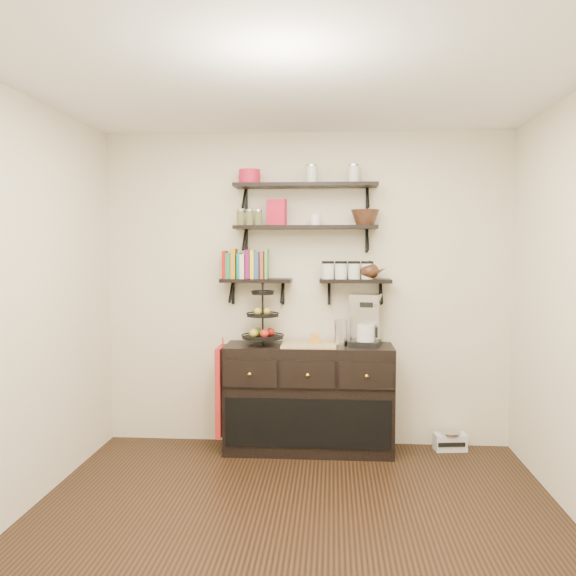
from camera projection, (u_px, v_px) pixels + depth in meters
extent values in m
plane|color=black|center=(293.00, 535.00, 3.64)|extent=(3.50, 3.50, 0.00)
cube|color=white|center=(293.00, 75.00, 3.46)|extent=(3.50, 3.50, 0.02)
cube|color=silver|center=(306.00, 289.00, 5.29)|extent=(3.50, 0.02, 2.70)
cube|color=silver|center=(4.00, 308.00, 3.68)|extent=(0.02, 3.50, 2.70)
cube|color=black|center=(306.00, 185.00, 5.10)|extent=(1.20, 0.27, 0.03)
cube|color=black|center=(246.00, 201.00, 5.26)|extent=(0.02, 0.03, 0.20)
cube|color=black|center=(367.00, 200.00, 5.19)|extent=(0.02, 0.03, 0.20)
cube|color=black|center=(306.00, 227.00, 5.12)|extent=(1.20, 0.27, 0.03)
cube|color=black|center=(246.00, 241.00, 5.29)|extent=(0.02, 0.03, 0.20)
cube|color=black|center=(367.00, 241.00, 5.21)|extent=(0.02, 0.03, 0.20)
cube|color=black|center=(256.00, 280.00, 5.19)|extent=(0.60, 0.25, 0.03)
cube|color=black|center=(233.00, 293.00, 5.33)|extent=(0.02, 0.03, 0.20)
cube|color=black|center=(283.00, 293.00, 5.29)|extent=(0.03, 0.03, 0.20)
cube|color=black|center=(355.00, 281.00, 5.13)|extent=(0.60, 0.25, 0.03)
cube|color=black|center=(329.00, 293.00, 5.26)|extent=(0.03, 0.03, 0.20)
cube|color=black|center=(380.00, 293.00, 5.23)|extent=(0.02, 0.03, 0.20)
cube|color=#A7150E|center=(226.00, 267.00, 5.21)|extent=(0.02, 0.15, 0.20)
cube|color=#23774C|center=(230.00, 264.00, 5.20)|extent=(0.03, 0.15, 0.24)
cube|color=#BE8419|center=(235.00, 266.00, 5.20)|extent=(0.04, 0.15, 0.21)
cube|color=#10797F|center=(239.00, 264.00, 5.20)|extent=(0.03, 0.15, 0.25)
cube|color=beige|center=(243.00, 266.00, 5.20)|extent=(0.03, 0.15, 0.22)
cube|color=#840D63|center=(247.00, 263.00, 5.19)|extent=(0.04, 0.15, 0.26)
cube|color=yellow|center=(252.00, 265.00, 5.19)|extent=(0.03, 0.15, 0.23)
cube|color=#324886|center=(256.00, 267.00, 5.19)|extent=(0.03, 0.15, 0.20)
cube|color=#A5442D|center=(261.00, 265.00, 5.19)|extent=(0.04, 0.15, 0.24)
cube|color=#5A9C4C|center=(265.00, 266.00, 5.18)|extent=(0.03, 0.15, 0.21)
cylinder|color=silver|center=(328.00, 271.00, 5.15)|extent=(0.10, 0.10, 0.13)
cylinder|color=silver|center=(341.00, 271.00, 5.14)|extent=(0.10, 0.10, 0.13)
cylinder|color=silver|center=(354.00, 271.00, 5.13)|extent=(0.10, 0.10, 0.13)
cylinder|color=silver|center=(367.00, 271.00, 5.12)|extent=(0.10, 0.10, 0.13)
cube|color=black|center=(309.00, 398.00, 5.12)|extent=(1.40, 0.45, 0.90)
cube|color=tan|center=(309.00, 344.00, 5.09)|extent=(0.45, 0.41, 0.02)
sphere|color=gold|center=(250.00, 374.00, 4.88)|extent=(0.04, 0.04, 0.04)
sphere|color=gold|center=(308.00, 375.00, 4.85)|extent=(0.04, 0.04, 0.04)
sphere|color=gold|center=(367.00, 376.00, 4.81)|extent=(0.04, 0.04, 0.04)
cylinder|color=black|center=(263.00, 314.00, 5.10)|extent=(0.02, 0.02, 0.51)
cylinder|color=black|center=(263.00, 337.00, 5.11)|extent=(0.35, 0.35, 0.01)
cylinder|color=black|center=(263.00, 316.00, 5.10)|extent=(0.27, 0.27, 0.02)
cylinder|color=black|center=(263.00, 294.00, 5.09)|extent=(0.18, 0.18, 0.02)
sphere|color=#B21914|center=(271.00, 332.00, 5.14)|extent=(0.07, 0.07, 0.07)
sphere|color=gold|center=(258.00, 311.00, 5.10)|extent=(0.06, 0.06, 0.06)
cube|color=#B9782A|center=(315.00, 339.00, 5.08)|extent=(0.08, 0.08, 0.08)
cube|color=black|center=(365.00, 343.00, 5.05)|extent=(0.28, 0.26, 0.04)
cube|color=silver|center=(365.00, 321.00, 5.11)|extent=(0.25, 0.14, 0.36)
cube|color=silver|center=(366.00, 299.00, 5.03)|extent=(0.28, 0.26, 0.07)
cylinder|color=silver|center=(366.00, 333.00, 5.02)|extent=(0.18, 0.18, 0.14)
cylinder|color=silver|center=(341.00, 333.00, 5.04)|extent=(0.11, 0.11, 0.22)
cube|color=#9F2711|center=(221.00, 390.00, 5.07)|extent=(0.04, 0.32, 0.74)
cube|color=silver|center=(450.00, 442.00, 5.15)|extent=(0.28, 0.16, 0.14)
cylinder|color=silver|center=(450.00, 433.00, 5.15)|extent=(0.20, 0.20, 0.02)
cube|color=black|center=(452.00, 445.00, 5.08)|extent=(0.23, 0.04, 0.04)
cube|color=red|center=(277.00, 212.00, 5.13)|extent=(0.17, 0.10, 0.22)
cylinder|color=white|center=(315.00, 220.00, 5.11)|extent=(0.09, 0.09, 0.10)
cylinder|color=red|center=(250.00, 177.00, 5.13)|extent=(0.18, 0.18, 0.12)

